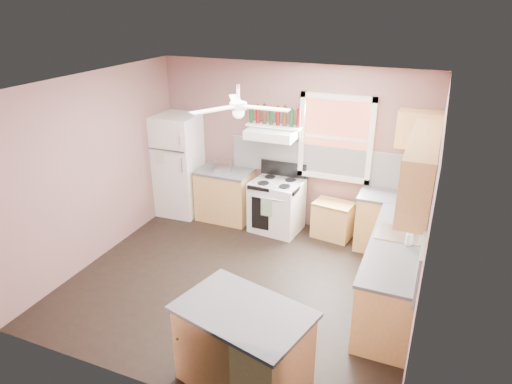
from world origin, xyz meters
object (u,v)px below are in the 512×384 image
at_px(refrigerator, 178,165).
at_px(toaster, 223,166).
at_px(stove, 277,206).
at_px(island, 244,349).
at_px(cart, 333,220).

distance_m(refrigerator, toaster, 0.89).
bearing_deg(toaster, refrigerator, 163.69).
relative_size(toaster, stove, 0.33).
distance_m(refrigerator, island, 4.26).
bearing_deg(cart, stove, -165.29).
distance_m(toaster, stove, 1.13).
xyz_separation_m(toaster, cart, (1.91, 0.09, -0.69)).
bearing_deg(toaster, island, -77.40).
xyz_separation_m(refrigerator, cart, (2.79, 0.09, -0.59)).
height_order(cart, island, island).
relative_size(refrigerator, cart, 2.95).
bearing_deg(stove, refrigerator, -174.66).
bearing_deg(stove, toaster, -175.35).
bearing_deg(island, toaster, 133.43).
height_order(stove, island, same).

